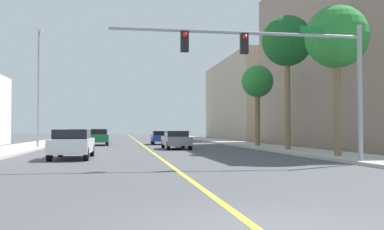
{
  "coord_description": "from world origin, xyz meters",
  "views": [
    {
      "loc": [
        -2.05,
        -6.21,
        1.52
      ],
      "look_at": [
        1.69,
        16.45,
        2.26
      ],
      "focal_mm": 40.66,
      "sensor_mm": 36.0,
      "label": 1
    }
  ],
  "objects": [
    {
      "name": "car_silver",
      "position": [
        -4.56,
        47.43,
        0.79
      ],
      "size": [
        2.0,
        4.54,
        1.51
      ],
      "rotation": [
        0.0,
        0.0,
        -0.01
      ],
      "color": "#BCBCC1",
      "rests_on": "ground"
    },
    {
      "name": "palm_near",
      "position": [
        8.86,
        14.38,
        6.16
      ],
      "size": [
        3.22,
        3.22,
        7.71
      ],
      "color": "brown",
      "rests_on": "sidewalk_right"
    },
    {
      "name": "car_green",
      "position": [
        -4.12,
        35.18,
        0.77
      ],
      "size": [
        2.09,
        4.63,
        1.47
      ],
      "rotation": [
        0.0,
        0.0,
        0.05
      ],
      "color": "#196638",
      "rests_on": "ground"
    },
    {
      "name": "car_blue",
      "position": [
        1.9,
        36.38,
        0.7
      ],
      "size": [
        1.96,
        4.09,
        1.31
      ],
      "rotation": [
        0.0,
        0.0,
        -0.02
      ],
      "color": "#1E389E",
      "rests_on": "ground"
    },
    {
      "name": "car_white",
      "position": [
        -4.47,
        16.7,
        0.78
      ],
      "size": [
        1.96,
        4.62,
        1.49
      ],
      "rotation": [
        0.0,
        0.0,
        -0.01
      ],
      "color": "white",
      "rests_on": "ground"
    },
    {
      "name": "palm_far",
      "position": [
        9.23,
        28.57,
        5.37
      ],
      "size": [
        2.66,
        2.66,
        6.68
      ],
      "color": "brown",
      "rests_on": "sidewalk_right"
    },
    {
      "name": "ground",
      "position": [
        0.0,
        42.0,
        0.0
      ],
      "size": [
        192.0,
        192.0,
        0.0
      ],
      "primitive_type": "plane",
      "color": "#47474C"
    },
    {
      "name": "street_lamp",
      "position": [
        -8.3,
        28.53,
        5.15
      ],
      "size": [
        0.56,
        0.28,
        9.13
      ],
      "color": "gray",
      "rests_on": "sidewalk_left"
    },
    {
      "name": "car_gray",
      "position": [
        2.1,
        26.33,
        0.72
      ],
      "size": [
        1.87,
        4.41,
        1.37
      ],
      "rotation": [
        0.0,
        0.0,
        0.01
      ],
      "color": "slate",
      "rests_on": "ground"
    },
    {
      "name": "lane_marking_center",
      "position": [
        0.0,
        42.0,
        0.0
      ],
      "size": [
        0.16,
        144.0,
        0.01
      ],
      "primitive_type": "cube",
      "color": "yellow",
      "rests_on": "ground"
    },
    {
      "name": "palm_mid",
      "position": [
        9.03,
        21.48,
        7.37
      ],
      "size": [
        3.41,
        3.41,
        9.02
      ],
      "color": "brown",
      "rests_on": "sidewalk_right"
    },
    {
      "name": "car_red",
      "position": [
        -6.5,
        39.37,
        0.77
      ],
      "size": [
        1.76,
        4.0,
        1.49
      ],
      "rotation": [
        0.0,
        0.0,
        3.14
      ],
      "color": "red",
      "rests_on": "ground"
    },
    {
      "name": "sidewalk_right",
      "position": [
        9.62,
        42.0,
        0.07
      ],
      "size": [
        3.63,
        168.0,
        0.15
      ],
      "primitive_type": "cube",
      "color": "#B2ADA3",
      "rests_on": "ground"
    },
    {
      "name": "sidewalk_left",
      "position": [
        -9.62,
        42.0,
        0.07
      ],
      "size": [
        3.63,
        168.0,
        0.15
      ],
      "primitive_type": "cube",
      "color": "#B2ADA3",
      "rests_on": "ground"
    },
    {
      "name": "building_right_near",
      "position": [
        20.62,
        28.35,
        7.81
      ],
      "size": [
        14.98,
        23.18,
        15.62
      ],
      "primitive_type": "cube",
      "color": "gray",
      "rests_on": "ground"
    },
    {
      "name": "building_right_far",
      "position": [
        19.23,
        57.79,
        5.95
      ],
      "size": [
        12.19,
        25.31,
        11.9
      ],
      "primitive_type": "cube",
      "color": "tan",
      "rests_on": "ground"
    },
    {
      "name": "traffic_signal_mast",
      "position": [
        4.74,
        11.14,
        4.48
      ],
      "size": [
        10.84,
        0.36,
        5.9
      ],
      "color": "gray",
      "rests_on": "sidewalk_right"
    }
  ]
}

